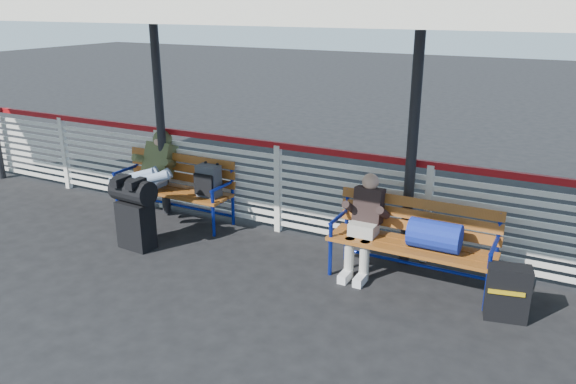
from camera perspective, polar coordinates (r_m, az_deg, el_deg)
The scene contains 8 objects.
ground at distance 6.23m, azimuth -9.54°, elevation -9.86°, with size 60.00×60.00×0.00m, color black.
fence at distance 7.44m, azimuth -1.02°, elevation 0.74°, with size 12.08×0.08×1.24m.
luggage_stack at distance 7.23m, azimuth -15.31°, elevation -1.83°, with size 0.57×0.35×0.92m.
bench_left at distance 7.96m, azimuth -10.50°, elevation 1.06°, with size 1.80×0.56×0.92m.
bench_right at distance 6.21m, azimuth 13.53°, elevation -4.26°, with size 1.80×0.56×0.92m.
traveler_man at distance 7.85m, azimuth -14.07°, elevation 1.73°, with size 0.94×1.59×0.77m.
companion_person at distance 6.37m, azimuth 7.76°, elevation -3.19°, with size 0.32×0.66×1.15m.
suitcase_side at distance 5.93m, azimuth 21.40°, elevation -9.50°, with size 0.44×0.32×0.56m.
Camera 1 is at (3.41, -4.30, 2.95)m, focal length 35.00 mm.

